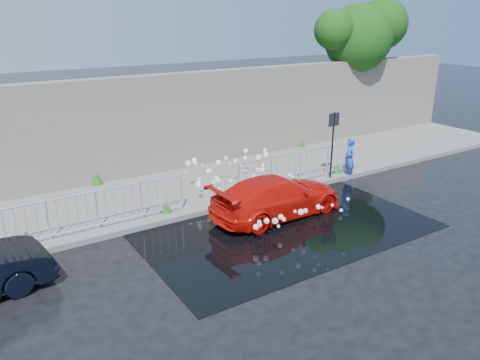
% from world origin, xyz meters
% --- Properties ---
extents(ground, '(90.00, 90.00, 0.00)m').
position_xyz_m(ground, '(0.00, 0.00, 0.00)').
color(ground, black).
rests_on(ground, ground).
extents(pavement, '(30.00, 4.00, 0.15)m').
position_xyz_m(pavement, '(0.00, 5.00, 0.07)').
color(pavement, '#5E5D59').
rests_on(pavement, ground).
extents(curb, '(30.00, 0.25, 0.16)m').
position_xyz_m(curb, '(0.00, 3.00, 0.08)').
color(curb, '#5E5D59').
rests_on(curb, ground).
extents(retaining_wall, '(30.00, 0.60, 3.50)m').
position_xyz_m(retaining_wall, '(0.00, 7.20, 1.90)').
color(retaining_wall, '#686558').
rests_on(retaining_wall, pavement).
extents(puddle, '(8.00, 5.00, 0.01)m').
position_xyz_m(puddle, '(0.50, 1.00, 0.01)').
color(puddle, black).
rests_on(puddle, ground).
extents(sign_post, '(0.45, 0.06, 2.50)m').
position_xyz_m(sign_post, '(4.20, 3.10, 1.72)').
color(sign_post, black).
rests_on(sign_post, ground).
extents(tree, '(5.07, 3.07, 6.39)m').
position_xyz_m(tree, '(9.75, 7.41, 4.78)').
color(tree, '#332114').
rests_on(tree, ground).
extents(railing_left, '(5.05, 0.05, 1.10)m').
position_xyz_m(railing_left, '(-4.00, 3.35, 0.74)').
color(railing_left, silver).
rests_on(railing_left, pavement).
extents(railing_right, '(5.05, 0.05, 1.10)m').
position_xyz_m(railing_right, '(3.00, 3.35, 0.74)').
color(railing_right, silver).
rests_on(railing_right, pavement).
extents(weeds, '(12.17, 3.93, 0.39)m').
position_xyz_m(weeds, '(-0.44, 4.53, 0.33)').
color(weeds, '#1A4813').
rests_on(weeds, pavement).
extents(water_spray, '(3.50, 5.70, 1.06)m').
position_xyz_m(water_spray, '(0.51, 3.15, 0.71)').
color(water_spray, white).
rests_on(water_spray, ground).
extents(red_car, '(4.22, 1.86, 1.20)m').
position_xyz_m(red_car, '(0.81, 1.75, 0.60)').
color(red_car, red).
rests_on(red_car, ground).
extents(person, '(0.54, 0.65, 1.52)m').
position_xyz_m(person, '(4.98, 3.00, 0.76)').
color(person, blue).
rests_on(person, ground).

